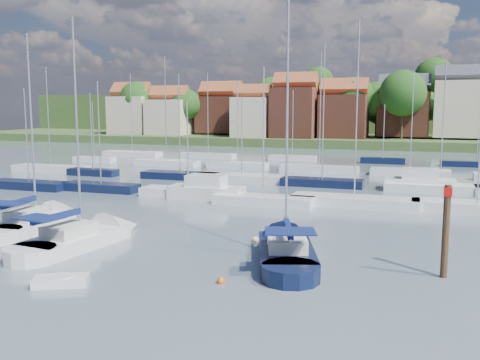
% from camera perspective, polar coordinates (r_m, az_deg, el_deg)
% --- Properties ---
extents(ground, '(260.00, 260.00, 0.00)m').
position_cam_1_polar(ground, '(67.46, 7.17, 0.50)').
color(ground, '#4B5C66').
rests_on(ground, ground).
extents(sailboat_left, '(3.85, 10.96, 14.63)m').
position_cam_1_polar(sailboat_left, '(41.15, -20.30, -4.14)').
color(sailboat_left, silver).
rests_on(sailboat_left, ground).
extents(sailboat_centre, '(4.33, 11.32, 15.02)m').
position_cam_1_polar(sailboat_centre, '(35.28, -15.68, -5.89)').
color(sailboat_centre, silver).
rests_on(sailboat_centre, ground).
extents(sailboat_navy, '(6.24, 11.55, 15.51)m').
position_cam_1_polar(sailboat_navy, '(31.44, 4.79, -7.29)').
color(sailboat_navy, black).
rests_on(sailboat_navy, ground).
extents(tender, '(2.84, 2.22, 0.56)m').
position_cam_1_polar(tender, '(27.59, -18.55, -10.17)').
color(tender, silver).
rests_on(tender, ground).
extents(timber_piling, '(0.40, 0.40, 6.97)m').
position_cam_1_polar(timber_piling, '(28.89, 21.01, -6.90)').
color(timber_piling, '#4C331E').
rests_on(timber_piling, ground).
extents(buoy_c, '(0.47, 0.47, 0.47)m').
position_cam_1_polar(buoy_c, '(31.52, -19.60, -8.36)').
color(buoy_c, '#D85914').
rests_on(buoy_c, ground).
extents(buoy_d, '(0.41, 0.41, 0.41)m').
position_cam_1_polar(buoy_d, '(26.59, -2.04, -10.93)').
color(buoy_d, '#D85914').
rests_on(buoy_d, ground).
extents(buoy_e, '(0.43, 0.43, 0.43)m').
position_cam_1_polar(buoy_e, '(34.38, 1.64, -6.56)').
color(buoy_e, beige).
rests_on(buoy_e, ground).
extents(marina_field, '(79.62, 41.41, 15.93)m').
position_cam_1_polar(marina_field, '(62.32, 7.97, 0.28)').
color(marina_field, silver).
rests_on(marina_field, ground).
extents(far_shore_town, '(212.46, 90.00, 22.27)m').
position_cam_1_polar(far_shore_town, '(158.62, 15.02, 6.15)').
color(far_shore_town, '#3E542A').
rests_on(far_shore_town, ground).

